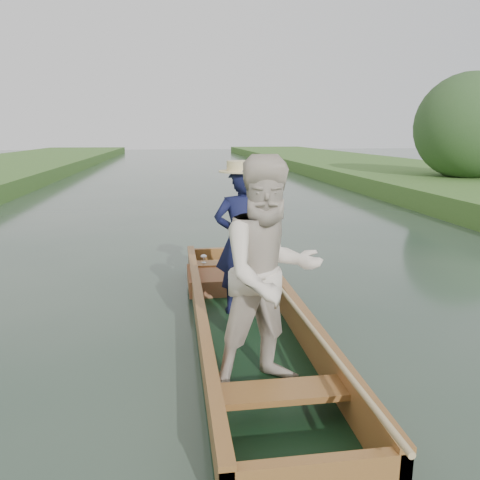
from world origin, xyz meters
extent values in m
plane|color=#283D30|center=(0.00, 0.00, 0.00)|extent=(120.00, 120.00, 0.00)
cylinder|color=#47331E|center=(9.80, 11.24, 1.00)|extent=(0.44, 0.44, 1.99)
sphere|color=#25441B|center=(9.80, 11.24, 2.39)|extent=(3.78, 3.78, 3.78)
sphere|color=#25441B|center=(10.40, 11.54, 1.99)|extent=(2.20, 2.20, 2.20)
cube|color=black|center=(0.00, 0.00, 0.04)|extent=(1.10, 5.00, 0.08)
cube|color=#99602F|center=(-0.51, 0.00, 0.24)|extent=(0.08, 5.00, 0.32)
cube|color=#99602F|center=(0.51, 0.00, 0.24)|extent=(0.08, 5.00, 0.32)
cube|color=#99602F|center=(0.00, 2.46, 0.24)|extent=(1.10, 0.08, 0.32)
cube|color=#99602F|center=(-0.51, 0.00, 0.42)|extent=(0.10, 5.00, 0.04)
cube|color=#99602F|center=(0.51, 0.00, 0.42)|extent=(0.10, 5.00, 0.04)
cube|color=#99602F|center=(0.00, 1.90, 0.30)|extent=(0.94, 0.30, 0.05)
cube|color=#99602F|center=(0.00, -1.60, 0.30)|extent=(0.94, 0.30, 0.05)
imported|color=#111436|center=(0.02, 0.57, 0.95)|extent=(0.65, 0.44, 1.74)
cylinder|color=beige|center=(0.02, 0.57, 1.78)|extent=(0.52, 0.52, 0.12)
imported|color=beige|center=(0.00, -1.09, 1.04)|extent=(1.10, 0.95, 1.92)
cube|color=#A73B36|center=(-0.16, 1.52, 0.19)|extent=(0.85, 0.90, 0.22)
sphere|color=tan|center=(0.09, 1.42, 0.40)|extent=(0.18, 0.18, 0.18)
sphere|color=tan|center=(0.09, 1.41, 0.53)|extent=(0.13, 0.13, 0.13)
sphere|color=tan|center=(0.04, 1.41, 0.59)|extent=(0.05, 0.05, 0.05)
sphere|color=tan|center=(0.14, 1.41, 0.59)|extent=(0.05, 0.05, 0.05)
sphere|color=tan|center=(0.09, 1.36, 0.52)|extent=(0.05, 0.05, 0.05)
sphere|color=tan|center=(0.01, 1.40, 0.42)|extent=(0.06, 0.06, 0.06)
sphere|color=tan|center=(0.17, 1.40, 0.42)|extent=(0.06, 0.06, 0.06)
sphere|color=tan|center=(0.04, 1.39, 0.32)|extent=(0.07, 0.07, 0.07)
sphere|color=tan|center=(0.13, 1.39, 0.32)|extent=(0.07, 0.07, 0.07)
cylinder|color=silver|center=(-0.34, 1.90, 0.33)|extent=(0.07, 0.07, 0.01)
cylinder|color=silver|center=(-0.34, 1.90, 0.37)|extent=(0.01, 0.01, 0.08)
ellipsoid|color=silver|center=(-0.34, 1.90, 0.43)|extent=(0.09, 0.09, 0.05)
cylinder|color=tan|center=(0.43, -0.53, 0.46)|extent=(0.04, 4.30, 0.19)
camera|label=1|loc=(-0.75, -4.63, 2.16)|focal=35.00mm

